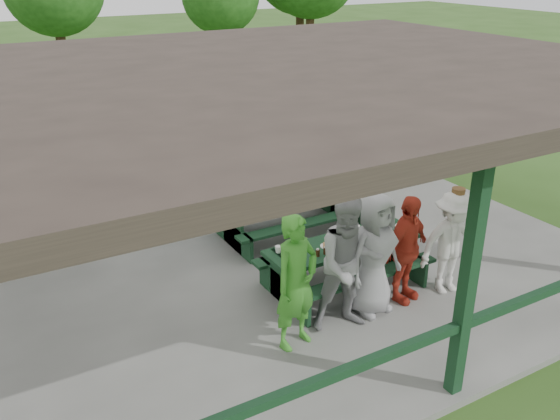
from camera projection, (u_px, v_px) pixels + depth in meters
ground at (288, 263)px, 10.03m from camera, size 90.00×90.00×0.00m
concrete_slab at (288, 260)px, 10.01m from camera, size 10.00×8.00×0.10m
pavilion_structure at (289, 75)px, 8.77m from camera, size 10.60×8.60×3.24m
picnic_table_near at (344, 258)px, 8.97m from camera, size 2.47×1.39×0.75m
picnic_table_far at (291, 209)px, 10.68m from camera, size 2.67×1.39×0.75m
table_setting at (346, 238)px, 8.89m from camera, size 2.30×0.45×0.10m
contestant_green at (296, 282)px, 7.45m from camera, size 0.76×0.59×1.84m
contestant_grey_left at (349, 264)px, 7.80m from camera, size 1.09×0.95×1.92m
contestant_grey_mid at (374, 254)px, 8.18m from camera, size 0.94×0.68×1.79m
contestant_red at (406, 249)px, 8.48m from camera, size 1.03×0.64×1.64m
contestant_white_fedora at (452, 243)px, 8.70m from camera, size 1.13×0.76×1.67m
spectator_lblue at (222, 187)px, 10.95m from camera, size 1.46×0.78×1.51m
spectator_blue at (156, 188)px, 10.59m from camera, size 0.66×0.46×1.73m
spectator_grey at (311, 168)px, 11.78m from camera, size 0.93×0.82×1.61m
pickup_truck at (195, 107)px, 17.18m from camera, size 5.54×3.23×1.45m
farm_trailer at (20, 126)px, 15.78m from camera, size 3.49×2.06×1.21m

